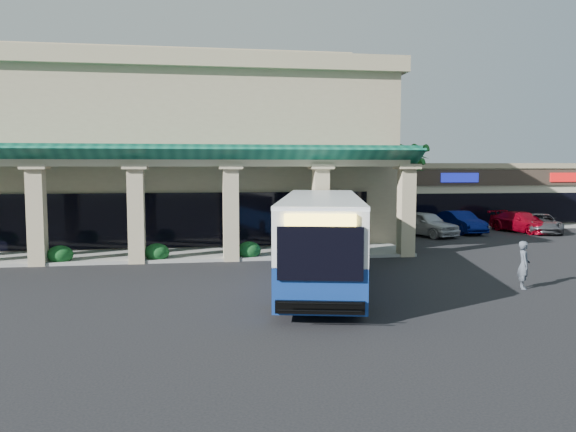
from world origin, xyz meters
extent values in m
plane|color=black|center=(0.00, 0.00, 0.00)|extent=(110.00, 110.00, 0.00)
imported|color=#4A525D|center=(7.60, -2.94, 0.91)|extent=(0.65, 0.78, 1.82)
imported|color=silver|center=(10.41, 13.21, 0.83)|extent=(3.72, 5.25, 1.66)
imported|color=#060F55|center=(13.45, 14.41, 0.76)|extent=(2.09, 4.78, 1.53)
imported|color=maroon|center=(18.00, 14.16, 0.72)|extent=(3.30, 5.34, 1.45)
imported|color=#46474C|center=(19.15, 13.68, 0.67)|extent=(3.78, 5.26, 1.33)
camera|label=1|loc=(-4.46, -22.27, 4.60)|focal=35.00mm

